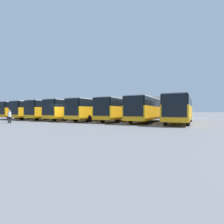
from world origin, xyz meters
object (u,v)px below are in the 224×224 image
Objects in this scene: bus_6 at (43,110)px; bus_7 at (30,110)px; bus_4 at (76,109)px; bus_5 at (58,109)px; pedestrian at (10,116)px; bus_3 at (96,109)px; bus_1 at (148,109)px; bus_2 at (121,109)px; bus_0 at (180,109)px.

bus_7 is (4.18, -0.21, 0.00)m from bus_6.
bus_4 is 1.00× the size of bus_7.
bus_7 is (8.36, -0.31, 0.00)m from bus_5.
pedestrian is at bearing 76.97° from bus_4.
bus_1 is at bearing 178.58° from bus_3.
bus_7 reaches higher than pedestrian.
bus_5 is 1.00× the size of bus_7.
bus_2 is 1.00× the size of bus_5.
bus_0 is at bearing 176.51° from bus_3.
bus_4 and bus_6 have the same top height.
bus_5 is 8.36m from bus_7.
bus_6 is 12.36m from pedestrian.
bus_5 is at bearing -3.30° from bus_0.
bus_3 is 1.00× the size of bus_6.
bus_2 is 4.22m from bus_3.
bus_1 and bus_6 have the same top height.
bus_1 reaches higher than pedestrian.
bus_2 is 1.00× the size of bus_3.
bus_0 is 1.00× the size of bus_6.
bus_3 is at bearing 179.43° from pedestrian.
bus_4 reaches higher than pedestrian.
bus_5 is 1.00× the size of bus_6.
bus_1 is 1.00× the size of bus_4.
bus_0 is 1.00× the size of bus_5.
bus_3 is 11.94m from pedestrian.
bus_2 is at bearing 179.34° from bus_5.
bus_5 and bus_7 have the same top height.
bus_6 is at bearing -3.71° from bus_3.
bus_5 is at bearing -3.96° from bus_4.
pedestrian is at bearing 56.81° from bus_3.
bus_7 is at bearing -6.53° from bus_6.
bus_0 is at bearing 176.40° from bus_6.
bus_1 is 25.07m from bus_7.
bus_3 is at bearing -3.49° from bus_0.
pedestrian is at bearing 25.80° from bus_0.
pedestrian is at bearing 99.97° from bus_5.
bus_1 is 8.36m from bus_3.
bus_3 is at bearing 175.58° from bus_7.
bus_2 is 1.00× the size of bus_6.
bus_6 is at bearing -1.77° from bus_2.
bus_4 is 1.00× the size of bus_5.
bus_4 is 12.54m from bus_7.
bus_2 and bus_3 have the same top height.
bus_1 is at bearing 173.09° from bus_2.
bus_4 is 8.36m from bus_6.
bus_3 is 12.53m from bus_6.
bus_5 and bus_6 have the same top height.
bus_3 is (4.18, 0.56, 0.00)m from bus_2.
bus_4 is at bearing 176.04° from bus_5.
pedestrian is (10.05, 10.92, -0.93)m from bus_2.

